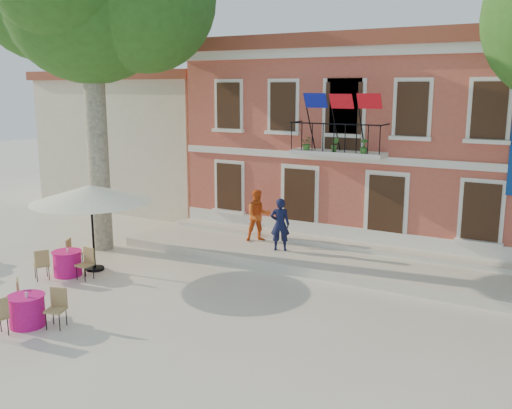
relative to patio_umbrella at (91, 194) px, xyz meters
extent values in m
plane|color=beige|center=(3.93, -0.07, -2.45)|extent=(90.00, 90.00, 0.00)
cube|color=#B85842|center=(5.93, 9.93, 1.05)|extent=(13.00, 8.00, 7.00)
cube|color=brown|center=(5.93, 9.93, 4.80)|extent=(13.50, 8.50, 0.50)
cube|color=silver|center=(5.93, 5.98, 4.40)|extent=(13.30, 0.35, 0.35)
cube|color=silver|center=(5.93, 5.48, 1.05)|extent=(3.20, 0.90, 0.15)
cube|color=black|center=(5.93, 5.08, 2.05)|extent=(3.20, 0.04, 0.04)
cube|color=#0D1696|center=(5.03, 4.73, 2.80)|extent=(0.76, 0.27, 0.47)
cube|color=red|center=(5.93, 4.73, 2.80)|extent=(0.76, 0.29, 0.47)
cube|color=red|center=(6.83, 4.73, 2.80)|extent=(0.76, 0.27, 0.47)
imported|color=#26591E|center=(4.93, 5.18, 1.37)|extent=(0.43, 0.37, 0.48)
imported|color=#26591E|center=(5.93, 5.18, 1.37)|extent=(0.26, 0.21, 0.48)
imported|color=#26591E|center=(6.93, 5.18, 1.37)|extent=(0.27, 0.27, 0.48)
cube|color=beige|center=(-5.57, 10.93, 0.55)|extent=(9.00, 9.00, 6.00)
cube|color=brown|center=(-5.57, 10.93, 3.75)|extent=(9.40, 9.40, 0.40)
cube|color=silver|center=(5.93, 4.33, -2.30)|extent=(14.00, 3.40, 0.30)
cylinder|color=#A59E84|center=(-1.55, 1.95, 1.29)|extent=(0.72, 0.72, 7.48)
cylinder|color=black|center=(0.00, 0.00, -2.41)|extent=(0.58, 0.58, 0.08)
cylinder|color=black|center=(0.00, 0.00, -1.24)|extent=(0.07, 0.07, 2.41)
cone|color=white|center=(0.00, 0.00, 0.01)|extent=(3.67, 3.67, 0.53)
imported|color=#0F1333|center=(4.55, 3.96, -1.26)|extent=(0.77, 0.65, 1.78)
imported|color=#DF571A|center=(3.33, 4.64, -1.23)|extent=(1.13, 1.11, 1.84)
cylinder|color=#EF169C|center=(-0.32, -0.81, -2.07)|extent=(0.84, 0.84, 0.75)
cylinder|color=#EF169C|center=(-0.32, -0.81, -1.69)|extent=(0.90, 0.90, 0.02)
cube|color=tan|center=(-0.68, -0.15, -1.97)|extent=(0.57, 0.57, 0.95)
cube|color=tan|center=(-0.70, -1.45, -1.97)|extent=(0.58, 0.58, 0.95)
cube|color=tan|center=(0.43, -0.82, -1.97)|extent=(0.43, 0.43, 0.95)
cylinder|color=#EF169C|center=(1.77, -3.97, -2.07)|extent=(0.84, 0.84, 0.75)
cylinder|color=#EF169C|center=(1.77, -3.97, -1.69)|extent=(0.90, 0.90, 0.02)
cube|color=tan|center=(1.19, -3.50, -1.97)|extent=(0.59, 0.59, 0.95)
cube|color=tan|center=(2.47, -3.71, -1.97)|extent=(0.54, 0.54, 0.95)
camera|label=1|loc=(12.99, -12.49, 3.22)|focal=40.00mm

